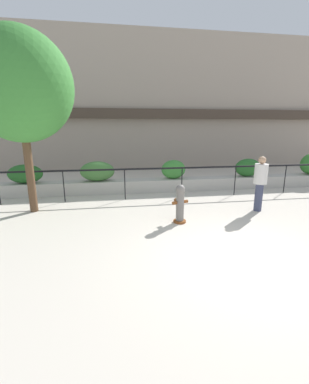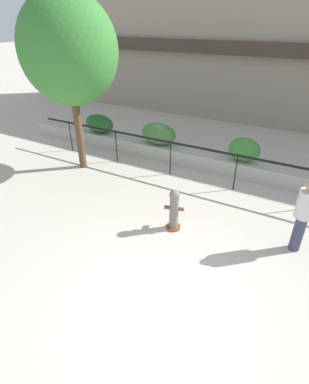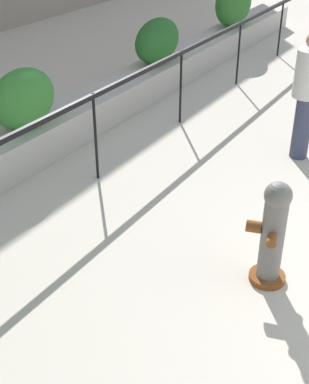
% 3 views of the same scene
% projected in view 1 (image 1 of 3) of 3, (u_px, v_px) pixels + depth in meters
% --- Properties ---
extents(ground_plane, '(120.00, 120.00, 0.00)m').
position_uv_depth(ground_plane, '(244.00, 260.00, 5.14)').
color(ground_plane, beige).
extents(building_facade, '(30.00, 1.36, 8.00)m').
position_uv_depth(building_facade, '(153.00, 104.00, 15.63)').
color(building_facade, gray).
rests_on(building_facade, ground).
extents(planter_wall_low, '(18.00, 0.70, 0.50)m').
position_uv_depth(planter_wall_low, '(175.00, 184.00, 10.82)').
color(planter_wall_low, '#B7B2A8').
rests_on(planter_wall_low, ground).
extents(fence_railing_segment, '(15.00, 0.05, 1.15)m').
position_uv_depth(fence_railing_segment, '(182.00, 171.00, 9.58)').
color(fence_railing_segment, black).
rests_on(fence_railing_segment, ground).
extents(hedge_bush_0, '(1.28, 0.66, 0.72)m').
position_uv_depth(hedge_bush_0, '(25.00, 174.00, 9.78)').
color(hedge_bush_0, '#235B23').
rests_on(hedge_bush_0, planter_wall_low).
extents(hedge_bush_1, '(1.35, 0.70, 0.78)m').
position_uv_depth(hedge_bush_1, '(97.00, 171.00, 10.18)').
color(hedge_bush_1, '#427538').
rests_on(hedge_bush_1, planter_wall_low).
extents(hedge_bush_2, '(1.01, 0.58, 0.78)m').
position_uv_depth(hedge_bush_2, '(173.00, 169.00, 10.65)').
color(hedge_bush_2, '#387F33').
rests_on(hedge_bush_2, planter_wall_low).
extents(hedge_bush_3, '(1.15, 0.56, 0.77)m').
position_uv_depth(hedge_bush_3, '(248.00, 168.00, 11.15)').
color(hedge_bush_3, '#235B23').
rests_on(hedge_bush_3, planter_wall_low).
extents(fire_hydrant, '(0.48, 0.47, 1.08)m').
position_uv_depth(fire_hydrant, '(180.00, 203.00, 7.07)').
color(fire_hydrant, brown).
rests_on(fire_hydrant, ground).
extents(street_tree, '(2.99, 2.69, 5.29)m').
position_uv_depth(street_tree, '(20.00, 87.00, 7.24)').
color(street_tree, brown).
rests_on(street_tree, ground).
extents(pedestrian, '(0.56, 0.56, 1.73)m').
position_uv_depth(pedestrian, '(260.00, 180.00, 7.98)').
color(pedestrian, '#383D56').
rests_on(pedestrian, ground).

